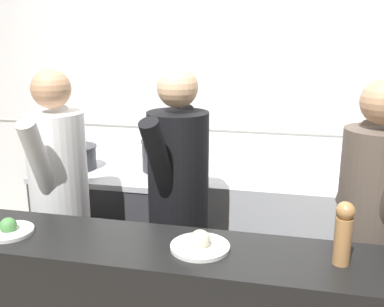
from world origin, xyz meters
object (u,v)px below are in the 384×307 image
object	(u,v)px
plated_dish_main	(9,230)
chef_sous	(178,199)
chef_line	(370,224)
oven_range	(123,224)
chef_head_cook	(60,195)
plated_dish_appetiser	(200,244)
sauce_pot	(161,155)
mixing_bowl_steel	(324,174)
pepper_mill	(344,232)
stock_pot	(76,157)

from	to	relation	value
plated_dish_main	chef_sous	bearing A→B (deg)	42.87
plated_dish_main	chef_line	world-z (taller)	chef_line
oven_range	chef_head_cook	bearing A→B (deg)	-97.73
oven_range	plated_dish_main	xyz separation A→B (m)	(-0.06, -1.29, 0.53)
plated_dish_appetiser	chef_line	distance (m)	0.95
oven_range	plated_dish_appetiser	size ratio (longest dim) A/B	4.37
oven_range	chef_head_cook	world-z (taller)	chef_head_cook
sauce_pot	plated_dish_appetiser	bearing A→B (deg)	-66.57
plated_dish_main	chef_sous	world-z (taller)	chef_sous
sauce_pot	chef_line	bearing A→B (deg)	-30.17
oven_range	mixing_bowl_steel	distance (m)	1.56
pepper_mill	plated_dish_appetiser	bearing A→B (deg)	179.80
sauce_pot	plated_dish_appetiser	world-z (taller)	sauce_pot
sauce_pot	chef_sous	bearing A→B (deg)	-66.25
stock_pot	chef_head_cook	xyz separation A→B (m)	(0.23, -0.68, -0.04)
pepper_mill	chef_sous	size ratio (longest dim) A/B	0.16
stock_pot	chef_sous	size ratio (longest dim) A/B	0.18
oven_range	sauce_pot	distance (m)	0.65
plated_dish_appetiser	pepper_mill	size ratio (longest dim) A/B	0.97
oven_range	pepper_mill	xyz separation A→B (m)	(1.47, -1.25, 0.66)
oven_range	plated_dish_main	distance (m)	1.40
pepper_mill	chef_line	size ratio (longest dim) A/B	0.16
plated_dish_main	pepper_mill	world-z (taller)	pepper_mill
oven_range	stock_pot	size ratio (longest dim) A/B	3.77
pepper_mill	chef_sous	bearing A→B (deg)	145.38
plated_dish_appetiser	chef_line	world-z (taller)	chef_line
mixing_bowl_steel	plated_dish_main	xyz separation A→B (m)	(-1.53, -1.28, 0.02)
oven_range	chef_head_cook	distance (m)	0.89
sauce_pot	plated_dish_main	size ratio (longest dim) A/B	1.29
plated_dish_appetiser	chef_head_cook	size ratio (longest dim) A/B	0.16
stock_pot	mixing_bowl_steel	world-z (taller)	stock_pot
oven_range	sauce_pot	size ratio (longest dim) A/B	3.91
chef_sous	chef_line	distance (m)	1.05
plated_dish_main	pepper_mill	distance (m)	1.54
pepper_mill	chef_sous	world-z (taller)	chef_sous
stock_pot	sauce_pot	bearing A→B (deg)	8.91
plated_dish_appetiser	chef_sous	bearing A→B (deg)	113.04
stock_pot	plated_dish_main	size ratio (longest dim) A/B	1.34
pepper_mill	chef_sous	distance (m)	1.04
chef_head_cook	chef_sous	world-z (taller)	chef_sous
stock_pot	chef_head_cook	size ratio (longest dim) A/B	0.18
stock_pot	pepper_mill	xyz separation A→B (m)	(1.80, -1.20, 0.12)
chef_head_cook	sauce_pot	bearing A→B (deg)	57.83
chef_line	chef_sous	bearing A→B (deg)	157.87
sauce_pot	chef_line	distance (m)	1.57
pepper_mill	sauce_pot	bearing A→B (deg)	131.84
mixing_bowl_steel	chef_head_cook	size ratio (longest dim) A/B	0.17
mixing_bowl_steel	plated_dish_appetiser	distance (m)	1.37
oven_range	chef_line	size ratio (longest dim) A/B	0.69
mixing_bowl_steel	chef_head_cook	bearing A→B (deg)	-155.55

